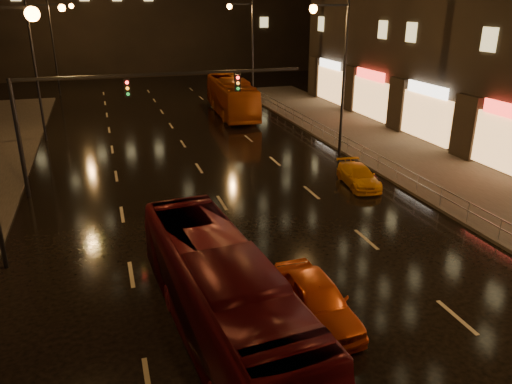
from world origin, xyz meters
TOP-DOWN VIEW (x-y plane):
  - ground at (0.00, 20.00)m, footprint 140.00×140.00m
  - sidewalk_right at (13.50, 15.00)m, footprint 7.00×70.00m
  - traffic_signal at (-5.06, 20.00)m, footprint 15.31×0.32m
  - railing_right at (10.20, 18.00)m, footprint 0.05×56.00m
  - bus_red at (-2.57, 5.27)m, footprint 3.49×10.94m
  - bus_curb at (6.00, 36.81)m, footprint 3.47×11.86m
  - taxi_near at (0.50, 5.29)m, footprint 1.85×4.43m
  - taxi_far at (7.94, 16.25)m, footprint 2.05×4.06m

SIDE VIEW (x-z plane):
  - ground at x=0.00m, z-range 0.00..0.00m
  - sidewalk_right at x=13.50m, z-range 0.00..0.15m
  - taxi_far at x=7.94m, z-range 0.00..1.13m
  - taxi_near at x=0.50m, z-range 0.00..1.50m
  - railing_right at x=10.20m, z-range 0.40..1.40m
  - bus_red at x=-2.57m, z-range 0.00..2.99m
  - bus_curb at x=6.00m, z-range 0.00..3.26m
  - traffic_signal at x=-5.06m, z-range 1.64..7.84m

